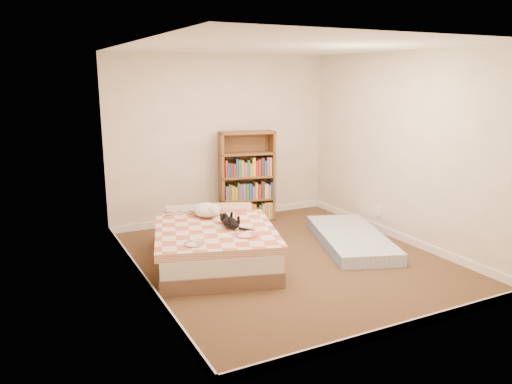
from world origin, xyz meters
name	(u,v)px	position (x,y,z in m)	size (l,w,h in m)	color
room	(289,163)	(0.00, 0.00, 1.20)	(3.51, 4.01, 2.51)	#4C2F20
bed	(214,242)	(-0.81, 0.38, 0.23)	(1.78, 2.16, 0.50)	brown
bookshelf	(246,188)	(0.29, 1.75, 0.52)	(0.89, 0.45, 1.38)	brown
floor_mattress	(351,239)	(1.04, 0.11, 0.08)	(0.79, 1.76, 0.16)	#6F8FBA
black_cat	(230,222)	(-0.67, 0.21, 0.51)	(0.19, 0.59, 0.13)	black
white_dog	(208,210)	(-0.74, 0.74, 0.54)	(0.47, 0.48, 0.18)	white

